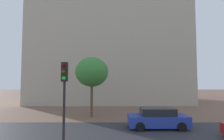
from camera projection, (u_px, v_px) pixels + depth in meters
The scene contains 6 objects.
ground_plane at pixel (109, 130), 12.97m from camera, with size 120.00×120.00×0.00m, color brown.
street_asphalt_strip at pixel (109, 133), 12.07m from camera, with size 120.00×6.35×0.00m, color #2D2D33.
landmark_building at pixel (109, 39), 32.41m from camera, with size 25.41×14.33×40.52m.
car_blue at pixel (157, 118), 13.52m from camera, with size 4.49×2.10×1.53m.
traffic_light_pole at pixel (64, 91), 8.15m from camera, with size 0.28×0.34×4.47m.
tree_curb_far at pixel (92, 72), 17.81m from camera, with size 3.32×3.32×5.99m.
Camera 1 is at (0.21, -3.21, 3.60)m, focal length 28.26 mm.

